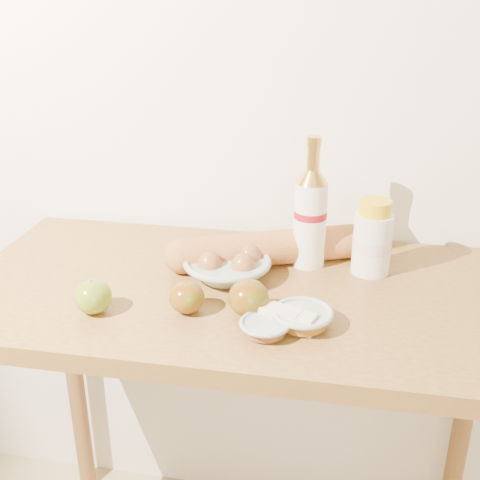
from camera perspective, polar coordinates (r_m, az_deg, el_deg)
name	(u,v)px	position (r m, az deg, el deg)	size (l,w,h in m)	color
back_wall	(268,70)	(1.46, 2.67, 15.78)	(3.50, 0.02, 2.60)	white
table	(242,336)	(1.33, 0.24, -9.13)	(1.20, 0.60, 0.90)	olive
bourbon_bottle	(310,215)	(1.33, 6.69, 2.39)	(0.09, 0.09, 0.30)	#EFE2CA
cream_bottle	(372,240)	(1.33, 12.44, 0.04)	(0.11, 0.11, 0.17)	silver
egg_bowl	(227,265)	(1.30, -1.20, -2.39)	(0.21, 0.21, 0.07)	#929F9A
baguette	(269,248)	(1.35, 2.73, -0.79)	(0.46, 0.25, 0.08)	#C37A3B
apple_yellowgreen	(93,297)	(1.20, -13.76, -5.24)	(0.08, 0.08, 0.07)	olive
apple_redgreen_front	(187,297)	(1.17, -5.08, -5.41)	(0.08, 0.08, 0.06)	#961008
apple_redgreen_right	(249,298)	(1.15, 0.83, -5.50)	(0.10, 0.10, 0.07)	maroon
sugar_bowl	(265,327)	(1.10, 2.37, -8.25)	(0.10, 0.10, 0.03)	#99A7A1
syrup_bowl	(302,317)	(1.13, 5.93, -7.32)	(0.14, 0.14, 0.03)	#97A5A0
butter_stick	(283,317)	(1.13, 4.15, -7.34)	(0.13, 0.07, 0.04)	beige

